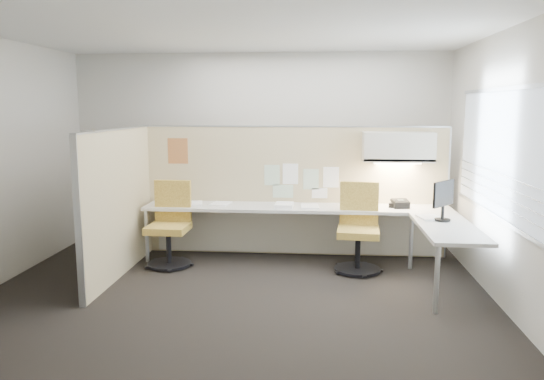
# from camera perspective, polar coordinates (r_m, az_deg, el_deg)

# --- Properties ---
(floor) EXTENTS (5.50, 4.50, 0.01)m
(floor) POSITION_cam_1_polar(r_m,az_deg,el_deg) (5.99, -3.77, -10.87)
(floor) COLOR black
(floor) RESTS_ON ground
(ceiling) EXTENTS (5.50, 4.50, 0.01)m
(ceiling) POSITION_cam_1_polar(r_m,az_deg,el_deg) (5.68, -4.07, 16.84)
(ceiling) COLOR white
(ceiling) RESTS_ON wall_back
(wall_back) EXTENTS (5.50, 0.02, 2.80)m
(wall_back) POSITION_cam_1_polar(r_m,az_deg,el_deg) (7.89, -1.38, 4.43)
(wall_back) COLOR beige
(wall_back) RESTS_ON ground
(wall_front) EXTENTS (5.50, 0.02, 2.80)m
(wall_front) POSITION_cam_1_polar(r_m,az_deg,el_deg) (3.48, -9.65, -1.51)
(wall_front) COLOR beige
(wall_front) RESTS_ON ground
(wall_right) EXTENTS (0.02, 4.50, 2.80)m
(wall_right) POSITION_cam_1_polar(r_m,az_deg,el_deg) (5.90, 23.51, 2.15)
(wall_right) COLOR beige
(wall_right) RESTS_ON ground
(window_pane) EXTENTS (0.01, 2.80, 1.30)m
(window_pane) POSITION_cam_1_polar(r_m,az_deg,el_deg) (5.88, 23.37, 3.60)
(window_pane) COLOR #ADB9C9
(window_pane) RESTS_ON wall_right
(partition_back) EXTENTS (4.10, 0.06, 1.75)m
(partition_back) POSITION_cam_1_polar(r_m,az_deg,el_deg) (7.26, 2.38, -0.14)
(partition_back) COLOR #C6B589
(partition_back) RESTS_ON floor
(partition_left) EXTENTS (0.06, 2.20, 1.75)m
(partition_left) POSITION_cam_1_polar(r_m,az_deg,el_deg) (6.61, -16.13, -1.40)
(partition_left) COLOR #C6B589
(partition_left) RESTS_ON floor
(desk) EXTENTS (4.00, 2.07, 0.73)m
(desk) POSITION_cam_1_polar(r_m,az_deg,el_deg) (6.84, 5.37, -3.07)
(desk) COLOR beige
(desk) RESTS_ON floor
(overhead_bin) EXTENTS (0.90, 0.36, 0.38)m
(overhead_bin) POSITION_cam_1_polar(r_m,az_deg,el_deg) (7.05, 13.41, 4.54)
(overhead_bin) COLOR beige
(overhead_bin) RESTS_ON partition_back
(task_light_strip) EXTENTS (0.60, 0.06, 0.02)m
(task_light_strip) POSITION_cam_1_polar(r_m,az_deg,el_deg) (7.06, 13.34, 2.84)
(task_light_strip) COLOR #FFEABF
(task_light_strip) RESTS_ON overhead_bin
(pinned_papers) EXTENTS (1.01, 0.00, 0.47)m
(pinned_papers) POSITION_cam_1_polar(r_m,az_deg,el_deg) (7.20, 3.01, 1.05)
(pinned_papers) COLOR #8CBF8C
(pinned_papers) RESTS_ON partition_back
(poster) EXTENTS (0.28, 0.00, 0.35)m
(poster) POSITION_cam_1_polar(r_m,az_deg,el_deg) (7.41, -10.09, 4.16)
(poster) COLOR orange
(poster) RESTS_ON partition_back
(chair_left) EXTENTS (0.56, 0.56, 1.07)m
(chair_left) POSITION_cam_1_polar(r_m,az_deg,el_deg) (6.93, -10.91, -3.92)
(chair_left) COLOR black
(chair_left) RESTS_ON floor
(chair_right) EXTENTS (0.57, 0.58, 1.08)m
(chair_right) POSITION_cam_1_polar(r_m,az_deg,el_deg) (6.67, 9.27, -4.34)
(chair_right) COLOR black
(chair_right) RESTS_ON floor
(monitor) EXTENTS (0.30, 0.35, 0.46)m
(monitor) POSITION_cam_1_polar(r_m,az_deg,el_deg) (6.33, 17.95, -0.82)
(monitor) COLOR black
(monitor) RESTS_ON desk
(phone) EXTENTS (0.24, 0.22, 0.12)m
(phone) POSITION_cam_1_polar(r_m,az_deg,el_deg) (7.04, 13.60, -1.45)
(phone) COLOR black
(phone) RESTS_ON desk
(stapler) EXTENTS (0.15, 0.08, 0.05)m
(stapler) POSITION_cam_1_polar(r_m,az_deg,el_deg) (7.04, 9.71, -1.55)
(stapler) COLOR black
(stapler) RESTS_ON desk
(tape_dispenser) EXTENTS (0.12, 0.09, 0.06)m
(tape_dispenser) POSITION_cam_1_polar(r_m,az_deg,el_deg) (7.02, 12.89, -1.63)
(tape_dispenser) COLOR black
(tape_dispenser) RESTS_ON desk
(coat_hook) EXTENTS (0.18, 0.45, 1.36)m
(coat_hook) POSITION_cam_1_polar(r_m,az_deg,el_deg) (5.87, -19.79, 2.49)
(coat_hook) COLOR silver
(coat_hook) RESTS_ON partition_left
(paper_stack_0) EXTENTS (0.29, 0.34, 0.03)m
(paper_stack_0) POSITION_cam_1_polar(r_m,az_deg,el_deg) (7.13, -8.47, -1.47)
(paper_stack_0) COLOR white
(paper_stack_0) RESTS_ON desk
(paper_stack_1) EXTENTS (0.28, 0.33, 0.02)m
(paper_stack_1) POSITION_cam_1_polar(r_m,az_deg,el_deg) (7.12, -5.52, -1.48)
(paper_stack_1) COLOR white
(paper_stack_1) RESTS_ON desk
(paper_stack_2) EXTENTS (0.24, 0.31, 0.05)m
(paper_stack_2) POSITION_cam_1_polar(r_m,az_deg,el_deg) (6.91, 1.33, -1.63)
(paper_stack_2) COLOR white
(paper_stack_2) RESTS_ON desk
(paper_stack_3) EXTENTS (0.25, 0.32, 0.02)m
(paper_stack_3) POSITION_cam_1_polar(r_m,az_deg,el_deg) (6.93, 4.08, -1.75)
(paper_stack_3) COLOR white
(paper_stack_3) RESTS_ON desk
(paper_stack_4) EXTENTS (0.26, 0.32, 0.03)m
(paper_stack_4) POSITION_cam_1_polar(r_m,az_deg,el_deg) (6.91, 10.03, -1.84)
(paper_stack_4) COLOR white
(paper_stack_4) RESTS_ON desk
(paper_stack_5) EXTENTS (0.29, 0.34, 0.02)m
(paper_stack_5) POSITION_cam_1_polar(r_m,az_deg,el_deg) (6.47, 16.59, -2.85)
(paper_stack_5) COLOR white
(paper_stack_5) RESTS_ON desk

